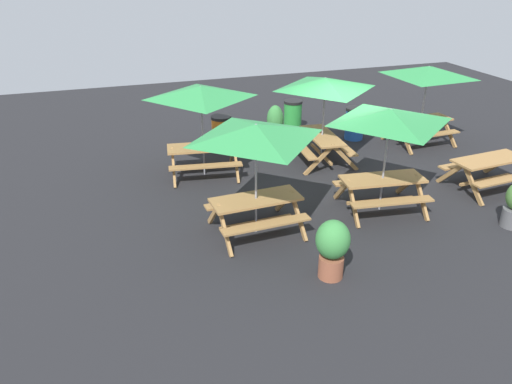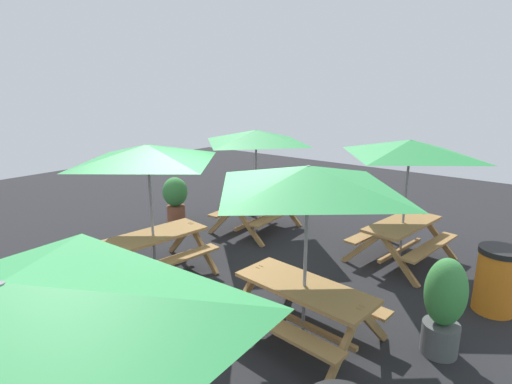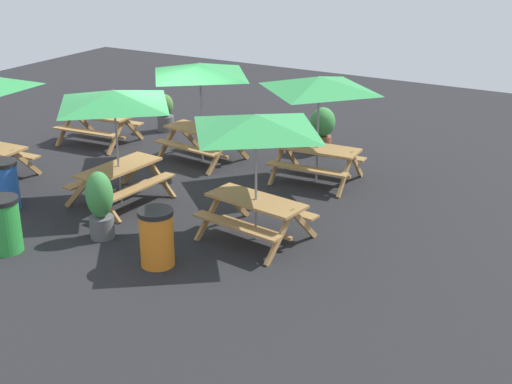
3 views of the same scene
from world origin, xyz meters
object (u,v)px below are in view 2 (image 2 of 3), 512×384
object	(u,v)px
picnic_table_1	(409,157)
picnic_table_2	(10,342)
picnic_table_5	(148,163)
potted_plant_2	(175,197)
trash_bin_orange	(497,280)
potted_plant_1	(444,305)
picnic_table_0	(256,144)
picnic_table_4	(308,191)

from	to	relation	value
picnic_table_1	picnic_table_2	bearing A→B (deg)	10.15
picnic_table_5	potted_plant_2	bearing A→B (deg)	-130.57
trash_bin_orange	potted_plant_2	xyz separation A→B (m)	(0.17, -6.79, 0.13)
potted_plant_1	picnic_table_1	bearing A→B (deg)	-151.45
trash_bin_orange	potted_plant_1	xyz separation A→B (m)	(1.51, -0.36, 0.16)
picnic_table_0	potted_plant_2	distance (m)	2.46
picnic_table_4	potted_plant_1	world-z (taller)	picnic_table_4
picnic_table_2	potted_plant_2	distance (m)	7.81
picnic_table_1	picnic_table_0	bearing A→B (deg)	-75.96
picnic_table_0	trash_bin_orange	xyz separation A→B (m)	(0.58, 4.89, -1.49)
picnic_table_0	potted_plant_1	world-z (taller)	picnic_table_0
picnic_table_0	trash_bin_orange	world-z (taller)	picnic_table_0
potted_plant_1	potted_plant_2	size ratio (longest dim) A/B	1.13
picnic_table_2	potted_plant_1	world-z (taller)	picnic_table_2
picnic_table_1	potted_plant_1	world-z (taller)	picnic_table_1
picnic_table_5	picnic_table_2	bearing A→B (deg)	52.39
picnic_table_5	trash_bin_orange	xyz separation A→B (m)	(-2.35, 4.82, -1.49)
picnic_table_1	picnic_table_2	size ratio (longest dim) A/B	0.83
picnic_table_2	potted_plant_2	size ratio (longest dim) A/B	2.55
picnic_table_2	picnic_table_1	bearing A→B (deg)	178.93
picnic_table_4	trash_bin_orange	world-z (taller)	picnic_table_4
picnic_table_1	picnic_table_2	distance (m)	6.61
picnic_table_5	trash_bin_orange	size ratio (longest dim) A/B	2.38
picnic_table_2	potted_plant_1	bearing A→B (deg)	162.37
picnic_table_1	picnic_table_5	world-z (taller)	same
picnic_table_0	picnic_table_2	world-z (taller)	same
potted_plant_1	picnic_table_5	bearing A→B (deg)	-79.38
picnic_table_0	trash_bin_orange	size ratio (longest dim) A/B	2.38
potted_plant_1	picnic_table_4	bearing A→B (deg)	-61.40
picnic_table_5	potted_plant_1	xyz separation A→B (m)	(-0.84, 4.46, -1.34)
picnic_table_2	trash_bin_orange	xyz separation A→B (m)	(-5.69, 1.44, -1.49)
potted_plant_1	picnic_table_0	bearing A→B (deg)	-114.77
picnic_table_4	picnic_table_5	xyz separation A→B (m)	(0.04, -2.99, 0.00)
picnic_table_1	potted_plant_1	size ratio (longest dim) A/B	1.86
picnic_table_2	trash_bin_orange	world-z (taller)	picnic_table_2
picnic_table_0	picnic_table_5	world-z (taller)	same
potted_plant_1	trash_bin_orange	bearing A→B (deg)	166.60
picnic_table_5	trash_bin_orange	bearing A→B (deg)	123.15
picnic_table_4	potted_plant_2	bearing A→B (deg)	161.59
picnic_table_1	potted_plant_2	size ratio (longest dim) A/B	2.11
picnic_table_1	picnic_table_4	xyz separation A→B (m)	(3.22, -0.15, 0.00)
picnic_table_4	potted_plant_1	distance (m)	2.14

